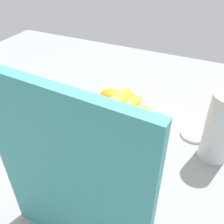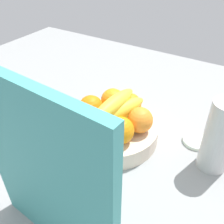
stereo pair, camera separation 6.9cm
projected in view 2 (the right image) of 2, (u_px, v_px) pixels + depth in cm
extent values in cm
cube|color=gray|center=(111.00, 147.00, 74.41)|extent=(180.00, 140.00, 3.00)
cylinder|color=beige|center=(112.00, 130.00, 74.41)|extent=(26.85, 26.85, 5.12)
sphere|color=orange|center=(113.00, 100.00, 76.12)|extent=(7.17, 7.17, 7.17)
sphere|color=orange|center=(91.00, 108.00, 73.04)|extent=(7.17, 7.17, 7.17)
sphere|color=orange|center=(91.00, 123.00, 67.15)|extent=(7.17, 7.17, 7.17)
sphere|color=orange|center=(120.00, 130.00, 64.80)|extent=(7.17, 7.17, 7.17)
sphere|color=orange|center=(140.00, 120.00, 68.30)|extent=(7.17, 7.17, 7.17)
sphere|color=orange|center=(129.00, 105.00, 74.07)|extent=(7.17, 7.17, 7.17)
ellipsoid|color=yellow|center=(119.00, 125.00, 69.03)|extent=(15.83, 13.66, 4.00)
ellipsoid|color=yellow|center=(113.00, 118.00, 67.94)|extent=(12.77, 16.36, 4.00)
ellipsoid|color=yellow|center=(120.00, 110.00, 67.04)|extent=(9.33, 17.37, 4.00)
ellipsoid|color=yellow|center=(114.00, 104.00, 65.61)|extent=(5.13, 17.23, 4.00)
cube|color=teal|center=(45.00, 180.00, 40.49)|extent=(28.06, 3.87, 36.00)
cylinder|color=beige|center=(220.00, 137.00, 61.25)|extent=(7.60, 7.60, 19.52)
cylinder|color=white|center=(196.00, 141.00, 73.70)|extent=(7.81, 7.81, 1.01)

